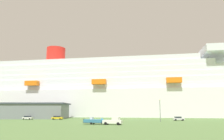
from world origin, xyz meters
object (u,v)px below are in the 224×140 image
at_px(street_lamp, 160,107).
at_px(parked_car_silver_sedan, 178,118).
at_px(pickup_truck, 113,121).
at_px(cruise_ship, 110,93).
at_px(small_boat_on_trailer, 96,121).
at_px(parked_car_yellow_taxi, 57,118).
at_px(parked_car_white_van, 28,118).

bearing_deg(street_lamp, parked_car_silver_sedan, 50.26).
distance_m(pickup_truck, street_lamp, 22.05).
bearing_deg(pickup_truck, parked_car_silver_sedan, 45.97).
relative_size(cruise_ship, small_boat_on_trailer, 36.31).
relative_size(pickup_truck, parked_car_silver_sedan, 1.34).
bearing_deg(small_boat_on_trailer, street_lamp, 32.78).
height_order(parked_car_yellow_taxi, parked_car_silver_sedan, same).
height_order(cruise_ship, parked_car_white_van, cruise_ship).
bearing_deg(parked_car_yellow_taxi, pickup_truck, -49.53).
relative_size(parked_car_yellow_taxi, parked_car_silver_sedan, 1.11).
xyz_separation_m(cruise_ship, parked_car_silver_sedan, (31.12, -49.40, -13.99)).
bearing_deg(parked_car_yellow_taxi, street_lamp, -21.02).
distance_m(pickup_truck, parked_car_yellow_taxi, 40.87).
distance_m(pickup_truck, small_boat_on_trailer, 5.48).
relative_size(street_lamp, parked_car_white_van, 1.73).
xyz_separation_m(cruise_ship, parked_car_yellow_taxi, (-19.87, -43.62, -13.99)).
relative_size(pickup_truck, small_boat_on_trailer, 0.76).
height_order(cruise_ship, parked_car_silver_sedan, cruise_ship).
bearing_deg(parked_car_white_van, small_boat_on_trailer, -40.54).
distance_m(parked_car_yellow_taxi, parked_car_silver_sedan, 51.31).
height_order(cruise_ship, small_boat_on_trailer, cruise_ship).
distance_m(pickup_truck, parked_car_white_van, 50.07).
distance_m(cruise_ship, small_boat_on_trailer, 74.76).
distance_m(pickup_truck, parked_car_silver_sedan, 35.20).
bearing_deg(parked_car_silver_sedan, parked_car_white_van, 175.29).
bearing_deg(parked_car_white_van, cruise_ship, 53.22).
xyz_separation_m(small_boat_on_trailer, parked_car_silver_sedan, (29.80, 24.05, -0.13)).
bearing_deg(parked_car_silver_sedan, pickup_truck, -134.03).
xyz_separation_m(street_lamp, parked_car_silver_sedan, (8.70, 10.46, -4.42)).
xyz_separation_m(pickup_truck, small_boat_on_trailer, (-5.34, 1.26, -0.08)).
bearing_deg(pickup_truck, parked_car_yellow_taxi, 130.47).
bearing_deg(pickup_truck, small_boat_on_trailer, 166.76).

